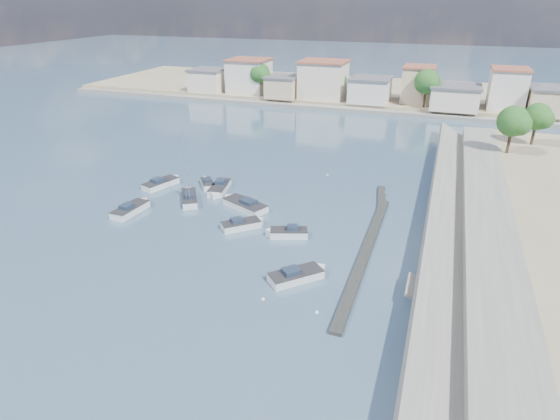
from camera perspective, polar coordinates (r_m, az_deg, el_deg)
name	(u,v)px	position (r m, az deg, el deg)	size (l,w,h in m)	color
ground	(355,156)	(75.17, 9.10, 6.47)	(400.00, 400.00, 0.00)	#2A4355
seawall_walkway	(492,251)	(49.16, 24.42, -4.54)	(5.00, 90.00, 1.80)	slate
breakwater	(369,240)	(49.15, 10.84, -3.58)	(2.00, 31.02, 0.35)	black
far_shore_land	(395,93)	(125.11, 13.87, 13.66)	(160.00, 40.00, 1.40)	gray
far_shore_quay	(383,112)	(104.70, 12.47, 11.58)	(160.00, 2.50, 0.80)	slate
far_town	(440,89)	(108.92, 18.87, 13.80)	(113.01, 12.80, 8.35)	beige
shore_trees	(426,89)	(100.09, 17.39, 13.88)	(74.56, 38.32, 7.92)	#38281E
motorboat_a	(132,209)	(57.27, -17.62, 0.10)	(2.32, 5.50, 1.48)	silver
motorboat_b	(243,225)	(51.03, -4.55, -1.81)	(4.22, 4.08, 1.48)	silver
motorboat_c	(243,205)	(55.94, -4.49, 0.66)	(6.34, 4.37, 1.48)	silver
motorboat_d	(287,233)	(49.12, 0.83, -2.84)	(4.41, 2.79, 1.48)	silver
motorboat_e	(162,183)	(64.15, -14.15, 3.17)	(3.42, 5.49, 1.48)	silver
motorboat_f	(207,184)	(62.84, -8.88, 3.19)	(3.16, 3.58, 1.48)	silver
motorboat_g	(219,189)	(60.99, -7.43, 2.61)	(2.89, 5.76, 1.48)	silver
motorboat_h	(298,276)	(42.06, 2.26, -7.99)	(4.78, 4.79, 1.48)	silver
sailboat	(189,197)	(58.73, -11.00, 1.51)	(4.17, 5.31, 9.00)	silver
mooring_buoys	(343,225)	(52.08, 7.71, -1.80)	(14.59, 31.31, 0.31)	white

